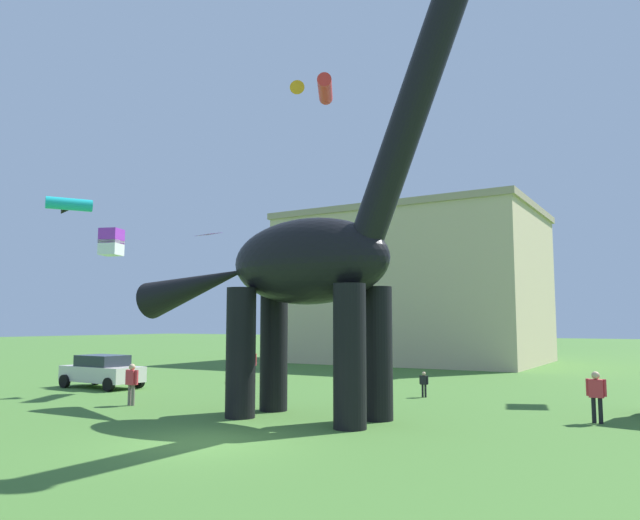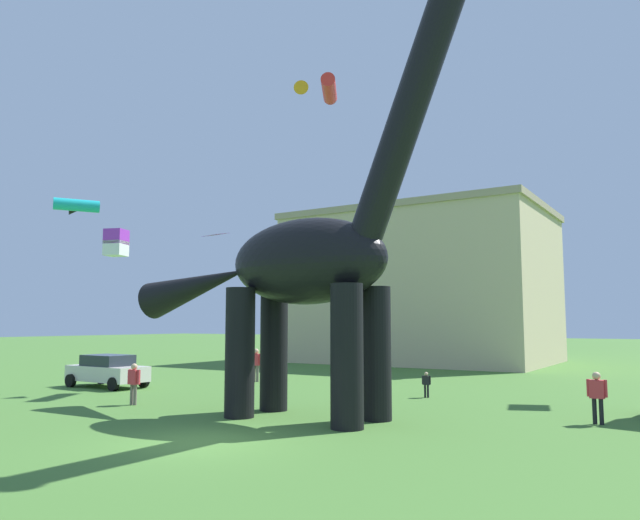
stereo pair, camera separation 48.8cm
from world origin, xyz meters
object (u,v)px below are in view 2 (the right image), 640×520
person_watching_child (426,382)px  kite_high_right (323,89)px  person_photographer (134,380)px  kite_drifting (116,243)px  kite_mid_left (76,206)px  parked_sedan_left (107,370)px  kite_mid_center (216,235)px  kite_far_left (154,293)px  person_strolling_adult (256,362)px  person_vendor_side (597,393)px  dinosaur_sculpture (305,261)px

person_watching_child → kite_high_right: size_ratio=0.38×
person_photographer → kite_drifting: (-5.25, 3.20, 5.98)m
kite_mid_left → kite_high_right: 16.64m
kite_high_right → kite_mid_left: bearing=-165.3°
parked_sedan_left → kite_mid_center: (-6.00, 14.16, 8.84)m
kite_far_left → kite_drifting: 11.30m
parked_sedan_left → kite_mid_left: bearing=158.3°
kite_high_right → kite_far_left: bearing=175.0°
person_photographer → person_strolling_adult: bearing=-1.8°
person_strolling_adult → kite_far_left: bearing=-87.0°
person_photographer → person_vendor_side: size_ratio=0.98×
parked_sedan_left → person_vendor_side: person_vendor_side is taller
kite_far_left → kite_mid_left: bearing=-104.2°
person_strolling_adult → person_vendor_side: person_strolling_adult is taller
person_watching_child → person_vendor_side: bearing=0.7°
kite_drifting → person_photographer: bearing=-31.4°
kite_far_left → kite_drifting: bearing=-51.9°
person_watching_child → parked_sedan_left: bearing=-135.9°
person_vendor_side → dinosaur_sculpture: bearing=-117.4°
parked_sedan_left → kite_mid_center: bearing=114.5°
kite_mid_center → person_strolling_adult: bearing=-38.2°
parked_sedan_left → kite_mid_left: kite_mid_left is taller
person_photographer → kite_drifting: 8.58m
dinosaur_sculpture → kite_mid_center: 26.23m
parked_sedan_left → kite_drifting: kite_drifting is taller
person_watching_child → kite_mid_left: 23.96m
person_watching_child → kite_drifting: 15.89m
person_vendor_side → kite_mid_center: 31.81m
person_strolling_adult → kite_drifting: kite_drifting is taller
dinosaur_sculpture → kite_mid_center: bearing=130.7°
kite_mid_left → person_photographer: bearing=-26.8°
person_photographer → kite_mid_center: size_ratio=0.77×
dinosaur_sculpture → kite_far_left: dinosaur_sculpture is taller
person_watching_child → person_photographer: size_ratio=0.68×
parked_sedan_left → person_photographer: bearing=-29.3°
dinosaur_sculpture → kite_far_left: bearing=141.9°
person_vendor_side → kite_drifting: bearing=-138.8°
parked_sedan_left → person_vendor_side: bearing=4.0°
dinosaur_sculpture → person_photographer: bearing=177.5°
dinosaur_sculpture → person_strolling_adult: 13.35m
person_photographer → kite_drifting: bearing=46.7°
kite_mid_left → kite_high_right: bearing=14.7°
person_photographer → kite_far_left: bearing=33.4°
parked_sedan_left → kite_mid_center: size_ratio=2.10×
kite_far_left → kite_mid_center: 7.38m
person_watching_child → person_vendor_side: 7.85m
kite_mid_center → person_watching_child: bearing=-25.3°
dinosaur_sculpture → person_vendor_side: 9.97m
dinosaur_sculpture → kite_far_left: 22.49m
parked_sedan_left → kite_high_right: bearing=43.9°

